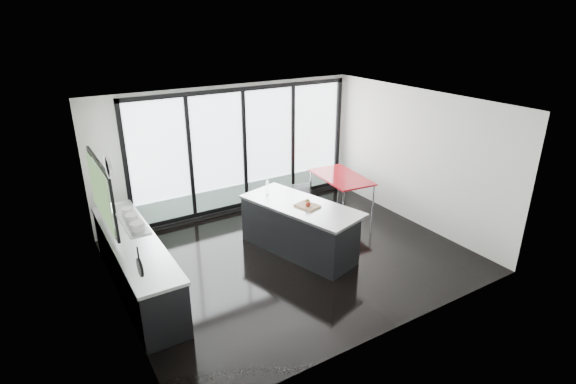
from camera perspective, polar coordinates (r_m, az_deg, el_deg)
floor at (r=8.38m, az=0.50°, el=-8.11°), size 6.00×5.00×0.00m
ceiling at (r=7.38m, az=0.57°, el=11.05°), size 6.00×5.00×0.00m
wall_back at (r=9.98m, az=-5.71°, el=4.81°), size 6.00×0.09×2.80m
wall_front at (r=6.00m, az=13.42°, el=-6.52°), size 6.00×0.00×2.80m
wall_left at (r=6.98m, az=-21.89°, el=-1.90°), size 0.26×5.00×2.80m
wall_right at (r=9.62m, az=15.88°, el=4.21°), size 0.00×5.00×2.80m
counter_cabinets at (r=7.62m, az=-18.68°, el=-8.68°), size 0.69×3.24×1.36m
island at (r=8.32m, az=1.29°, el=-4.62°), size 1.56×2.47×1.22m
bar_stool_near at (r=8.33m, az=6.77°, el=-5.96°), size 0.47×0.47×0.64m
bar_stool_far at (r=9.13m, az=1.84°, el=-2.82°), size 0.60×0.60×0.75m
red_table at (r=10.15m, az=6.70°, el=-0.13°), size 1.02×1.60×0.81m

